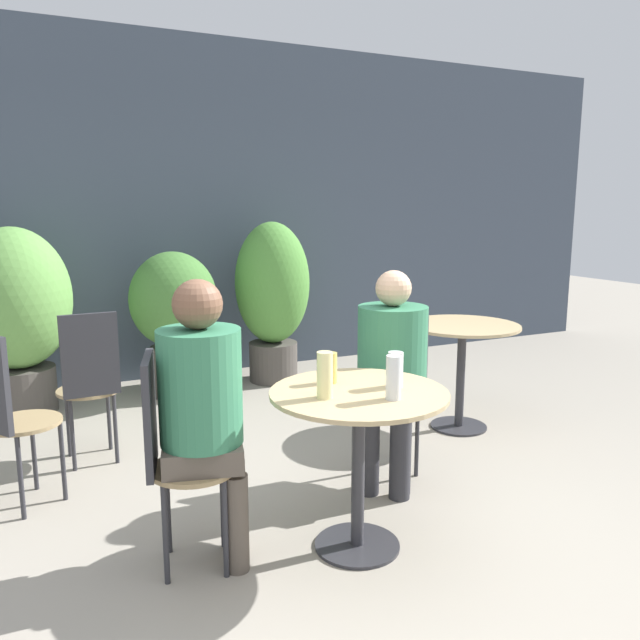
{
  "coord_description": "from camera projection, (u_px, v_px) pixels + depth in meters",
  "views": [
    {
      "loc": [
        -1.03,
        -2.17,
        1.54
      ],
      "look_at": [
        0.24,
        0.53,
        0.99
      ],
      "focal_mm": 35.0,
      "sensor_mm": 36.0,
      "label": 1
    }
  ],
  "objects": [
    {
      "name": "ground_plane",
      "position": [
        322.0,
        575.0,
        2.64
      ],
      "size": [
        20.0,
        20.0,
        0.0
      ],
      "primitive_type": "plane",
      "color": "gray"
    },
    {
      "name": "storefront_wall",
      "position": [
        153.0,
        210.0,
        5.44
      ],
      "size": [
        10.0,
        0.06,
        3.0
      ],
      "color": "#3D4756",
      "rests_on": "ground_plane"
    },
    {
      "name": "cafe_table_near",
      "position": [
        359.0,
        426.0,
        2.76
      ],
      "size": [
        0.79,
        0.79,
        0.74
      ],
      "color": "#2D2D33",
      "rests_on": "ground_plane"
    },
    {
      "name": "cafe_table_far",
      "position": [
        462.0,
        347.0,
        4.3
      ],
      "size": [
        0.78,
        0.78,
        0.74
      ],
      "color": "#2D2D33",
      "rests_on": "ground_plane"
    },
    {
      "name": "bistro_chair_0",
      "position": [
        396.0,
        383.0,
        3.52
      ],
      "size": [
        0.43,
        0.43,
        0.94
      ],
      "rotation": [
        0.0,
        0.0,
        -0.77
      ],
      "color": "#997F56",
      "rests_on": "ground_plane"
    },
    {
      "name": "bistro_chair_1",
      "position": [
        170.0,
        445.0,
        2.6
      ],
      "size": [
        0.4,
        0.38,
        0.94
      ],
      "rotation": [
        0.0,
        0.0,
        1.33
      ],
      "color": "#997F56",
      "rests_on": "ground_plane"
    },
    {
      "name": "bistro_chair_2",
      "position": [
        5.0,
        407.0,
        3.1
      ],
      "size": [
        0.43,
        0.42,
        0.94
      ],
      "rotation": [
        0.0,
        0.0,
        2.17
      ],
      "color": "#997F56",
      "rests_on": "ground_plane"
    },
    {
      "name": "bistro_chair_3",
      "position": [
        90.0,
        376.0,
        3.66
      ],
      "size": [
        0.37,
        0.38,
        0.94
      ],
      "rotation": [
        0.0,
        0.0,
        3.18
      ],
      "color": "#997F56",
      "rests_on": "ground_plane"
    },
    {
      "name": "seated_person_0",
      "position": [
        391.0,
        362.0,
        3.35
      ],
      "size": [
        0.48,
        0.48,
        1.21
      ],
      "rotation": [
        0.0,
        0.0,
        -0.77
      ],
      "color": "#2D2D33",
      "rests_on": "ground_plane"
    },
    {
      "name": "seated_person_1",
      "position": [
        204.0,
        401.0,
        2.6
      ],
      "size": [
        0.39,
        0.37,
        1.25
      ],
      "rotation": [
        0.0,
        0.0,
        1.33
      ],
      "color": "brown",
      "rests_on": "ground_plane"
    },
    {
      "name": "beer_glass_0",
      "position": [
        331.0,
        368.0,
        2.84
      ],
      "size": [
        0.06,
        0.06,
        0.14
      ],
      "color": "#DBC65B",
      "rests_on": "cafe_table_near"
    },
    {
      "name": "beer_glass_1",
      "position": [
        325.0,
        375.0,
        2.61
      ],
      "size": [
        0.07,
        0.07,
        0.2
      ],
      "color": "beige",
      "rests_on": "cafe_table_near"
    },
    {
      "name": "beer_glass_2",
      "position": [
        393.0,
        378.0,
        2.59
      ],
      "size": [
        0.06,
        0.06,
        0.19
      ],
      "color": "silver",
      "rests_on": "cafe_table_near"
    },
    {
      "name": "beer_glass_3",
      "position": [
        396.0,
        369.0,
        2.78
      ],
      "size": [
        0.07,
        0.07,
        0.16
      ],
      "color": "silver",
      "rests_on": "cafe_table_near"
    },
    {
      "name": "potted_plant_0",
      "position": [
        16.0,
        309.0,
        4.58
      ],
      "size": [
        0.8,
        0.8,
        1.39
      ],
      "color": "#47423D",
      "rests_on": "ground_plane"
    },
    {
      "name": "potted_plant_1",
      "position": [
        174.0,
        310.0,
        5.04
      ],
      "size": [
        0.7,
        0.7,
        1.18
      ],
      "color": "#47423D",
      "rests_on": "ground_plane"
    },
    {
      "name": "potted_plant_2",
      "position": [
        272.0,
        293.0,
        5.45
      ],
      "size": [
        0.65,
        0.65,
        1.41
      ],
      "color": "#47423D",
      "rests_on": "ground_plane"
    }
  ]
}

